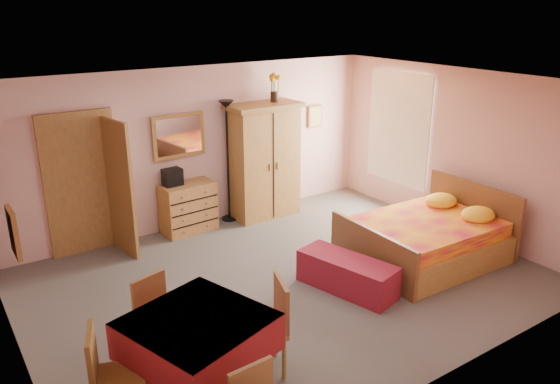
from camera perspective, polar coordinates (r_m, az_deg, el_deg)
floor at (r=7.41m, az=0.67°, el=-9.21°), size 6.50×6.50×0.00m
ceiling at (r=6.58m, az=0.76°, el=11.12°), size 6.50×6.50×0.00m
wall_back at (r=8.96m, az=-8.49°, el=4.63°), size 6.50×0.10×2.60m
wall_front at (r=5.19m, az=16.82°, el=-7.09°), size 6.50×0.10×2.60m
wall_left at (r=5.81m, az=-26.76°, el=-5.55°), size 0.10×5.00×2.60m
wall_right at (r=9.07m, az=17.86°, el=4.07°), size 0.10×5.00×2.60m
doorway at (r=8.40m, az=-20.00°, el=0.70°), size 1.06×0.12×2.15m
window at (r=9.76m, az=12.30°, el=6.50°), size 0.08×1.40×1.95m
picture_left at (r=5.11m, az=-26.09°, el=-3.84°), size 0.04×0.32×0.42m
picture_back at (r=10.09m, az=3.68°, el=7.90°), size 0.30×0.04×0.40m
chest_of_drawers at (r=8.88m, az=-9.53°, el=-1.63°), size 0.89×0.49×0.81m
wall_mirror at (r=8.73m, az=-10.53°, el=5.82°), size 0.89×0.09×0.70m
stereo at (r=8.68m, az=-11.18°, el=1.54°), size 0.30×0.23×0.27m
floor_lamp at (r=9.09m, az=-5.47°, el=3.14°), size 0.28×0.28×2.04m
wardrobe at (r=9.27m, az=-1.64°, el=3.26°), size 1.26×0.66×1.96m
sunflower_vase at (r=9.16m, az=-0.60°, el=10.86°), size 0.20×0.20×0.47m
bed at (r=8.06m, az=14.94°, el=-3.62°), size 2.16×1.72×0.98m
bench at (r=7.15m, az=7.02°, el=-8.52°), size 0.79×1.38×0.44m
dining_table at (r=5.33m, az=-8.47°, el=-16.74°), size 1.42×1.42×0.83m
chair_north at (r=5.85m, az=-12.21°, el=-13.03°), size 0.50×0.50×0.90m
chair_west at (r=5.15m, az=-16.45°, el=-18.03°), size 0.56×0.56×0.96m
chair_east at (r=5.55m, az=-1.93°, el=-14.01°), size 0.57×0.57×0.98m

